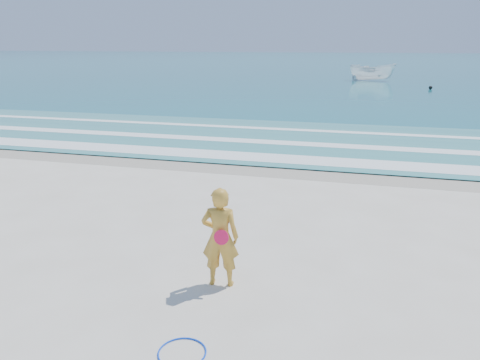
# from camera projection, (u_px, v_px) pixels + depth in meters

# --- Properties ---
(ground) EXTENTS (400.00, 400.00, 0.00)m
(ground) POSITION_uv_depth(u_px,v_px,m) (160.00, 293.00, 8.39)
(ground) COLOR silver
(ground) RESTS_ON ground
(wet_sand) EXTENTS (400.00, 2.40, 0.00)m
(wet_sand) POSITION_uv_depth(u_px,v_px,m) (264.00, 168.00, 16.73)
(wet_sand) COLOR #B2A893
(wet_sand) RESTS_ON ground
(ocean) EXTENTS (400.00, 190.00, 0.04)m
(ocean) POSITION_uv_depth(u_px,v_px,m) (353.00, 62.00, 105.67)
(ocean) COLOR #19727F
(ocean) RESTS_ON ground
(shallow) EXTENTS (400.00, 10.00, 0.01)m
(shallow) POSITION_uv_depth(u_px,v_px,m) (287.00, 139.00, 21.35)
(shallow) COLOR #59B7AD
(shallow) RESTS_ON ocean
(foam_near) EXTENTS (400.00, 1.40, 0.01)m
(foam_near) POSITION_uv_depth(u_px,v_px,m) (272.00, 158.00, 17.92)
(foam_near) COLOR white
(foam_near) RESTS_ON shallow
(foam_mid) EXTENTS (400.00, 0.90, 0.01)m
(foam_mid) POSITION_uv_depth(u_px,v_px,m) (284.00, 143.00, 20.60)
(foam_mid) COLOR white
(foam_mid) RESTS_ON shallow
(foam_far) EXTENTS (400.00, 0.60, 0.01)m
(foam_far) POSITION_uv_depth(u_px,v_px,m) (295.00, 130.00, 23.66)
(foam_far) COLOR white
(foam_far) RESTS_ON shallow
(hoop) EXTENTS (0.84, 0.84, 0.03)m
(hoop) POSITION_uv_depth(u_px,v_px,m) (182.00, 353.00, 6.75)
(hoop) COLOR blue
(hoop) RESTS_ON ground
(boat) EXTENTS (5.27, 2.47, 1.97)m
(boat) POSITION_uv_depth(u_px,v_px,m) (372.00, 72.00, 53.32)
(boat) COLOR white
(boat) RESTS_ON ocean
(buoy) EXTENTS (0.34, 0.34, 0.34)m
(buoy) POSITION_uv_depth(u_px,v_px,m) (431.00, 88.00, 43.78)
(buoy) COLOR black
(buoy) RESTS_ON ocean
(woman) EXTENTS (0.74, 0.54, 1.87)m
(woman) POSITION_uv_depth(u_px,v_px,m) (220.00, 237.00, 8.44)
(woman) COLOR gold
(woman) RESTS_ON ground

